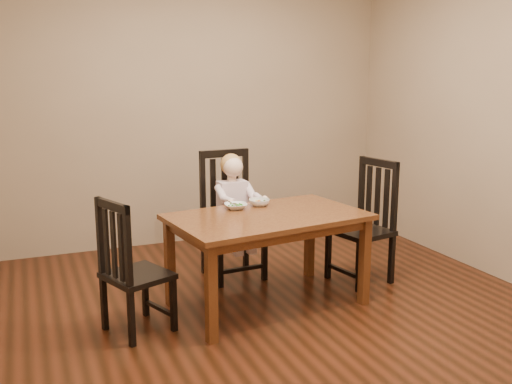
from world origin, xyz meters
name	(u,v)px	position (x,y,z in m)	size (l,w,h in m)	color
room	(281,125)	(0.00, 0.00, 1.35)	(4.01, 4.01, 2.71)	#451D0E
dining_table	(268,225)	(-0.02, 0.16, 0.61)	(1.48, 1.01, 0.69)	#431E0F
chair_child	(231,217)	(-0.05, 0.87, 0.51)	(0.48, 0.46, 1.06)	black
chair_left	(131,270)	(-1.03, 0.07, 0.44)	(0.49, 0.50, 0.91)	black
chair_right	(365,224)	(0.93, 0.34, 0.48)	(0.49, 0.51, 1.00)	black
toddler	(233,202)	(-0.05, 0.82, 0.64)	(0.31, 0.39, 0.54)	silver
bowl_peas	(236,206)	(-0.18, 0.41, 0.71)	(0.17, 0.17, 0.04)	silver
bowl_veg	(259,203)	(0.03, 0.44, 0.72)	(0.16, 0.16, 0.05)	silver
fork	(232,204)	(-0.21, 0.38, 0.73)	(0.07, 0.11, 0.05)	silver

